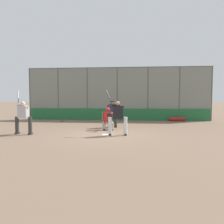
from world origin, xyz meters
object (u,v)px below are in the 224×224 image
at_px(batter_at_plate, 118,117).
at_px(umpire_home, 112,113).
at_px(fielding_glove_on_dirt, 105,123).
at_px(catcher_behind_plate, 108,118).
at_px(spare_bat_near_backstop, 57,122).
at_px(equipment_bag_dugout_side, 177,119).
at_px(batter_on_deck, 23,116).

bearing_deg(batter_at_plate, umpire_home, -87.68).
bearing_deg(fielding_glove_on_dirt, umpire_home, 112.14).
bearing_deg(batter_at_plate, fielding_glove_on_dirt, -83.05).
distance_m(catcher_behind_plate, fielding_glove_on_dirt, 2.87).
distance_m(catcher_behind_plate, umpire_home, 1.10).
height_order(batter_at_plate, spare_bat_near_backstop, batter_at_plate).
height_order(catcher_behind_plate, equipment_bag_dugout_side, catcher_behind_plate).
xyz_separation_m(batter_on_deck, fielding_glove_on_dirt, (-3.45, -4.60, -0.84)).
height_order(spare_bat_near_backstop, fielding_glove_on_dirt, fielding_glove_on_dirt).
bearing_deg(batter_at_plate, equipment_bag_dugout_side, -129.54).
xyz_separation_m(catcher_behind_plate, spare_bat_near_backstop, (4.19, -3.55, -0.62)).
relative_size(batter_at_plate, umpire_home, 1.35).
height_order(umpire_home, fielding_glove_on_dirt, umpire_home).
height_order(umpire_home, equipment_bag_dugout_side, umpire_home).
bearing_deg(fielding_glove_on_dirt, equipment_bag_dugout_side, -156.85).
bearing_deg(spare_bat_near_backstop, umpire_home, 106.66).
relative_size(umpire_home, equipment_bag_dugout_side, 1.22).
bearing_deg(fielding_glove_on_dirt, spare_bat_near_backstop, -12.24).
xyz_separation_m(batter_at_plate, catcher_behind_plate, (0.66, -1.70, -0.24)).
relative_size(catcher_behind_plate, spare_bat_near_backstop, 1.91).
bearing_deg(batter_at_plate, batter_on_deck, -6.24).
relative_size(batter_at_plate, fielding_glove_on_dirt, 7.59).
height_order(fielding_glove_on_dirt, equipment_bag_dugout_side, equipment_bag_dugout_side).
relative_size(batter_on_deck, fielding_glove_on_dirt, 7.65).
relative_size(umpire_home, batter_on_deck, 0.74).
bearing_deg(umpire_home, catcher_behind_plate, 78.74).
xyz_separation_m(catcher_behind_plate, batter_on_deck, (3.98, 1.85, 0.23)).
relative_size(batter_at_plate, spare_bat_near_backstop, 3.29).
height_order(batter_at_plate, fielding_glove_on_dirt, batter_at_plate).
distance_m(batter_at_plate, spare_bat_near_backstop, 7.20).
relative_size(catcher_behind_plate, fielding_glove_on_dirt, 4.40).
relative_size(batter_on_deck, spare_bat_near_backstop, 3.32).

